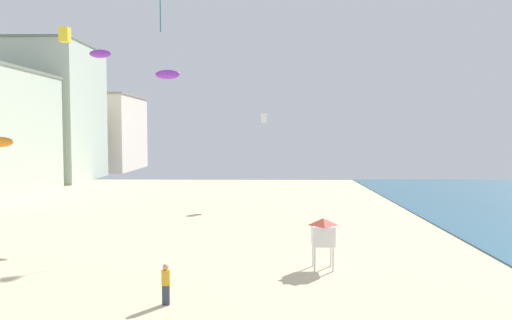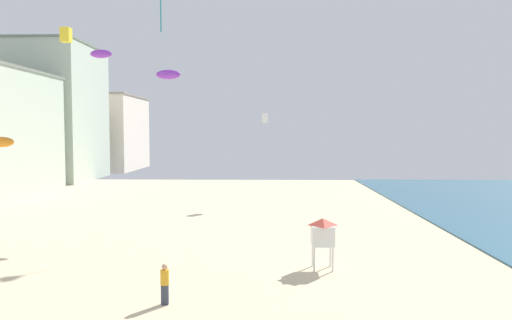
# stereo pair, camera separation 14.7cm
# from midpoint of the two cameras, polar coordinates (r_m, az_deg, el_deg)

# --- Properties ---
(boardwalk_hotel_far) EXTENTS (13.79, 14.48, 19.01)m
(boardwalk_hotel_far) POSITION_cam_midpoint_polar(r_m,az_deg,el_deg) (74.55, -23.95, 5.15)
(boardwalk_hotel_far) COLOR #B7C6B2
(boardwalk_hotel_far) RESTS_ON ground
(boardwalk_hotel_distant) EXTENTS (16.64, 17.13, 13.24)m
(boardwalk_hotel_distant) POSITION_cam_midpoint_polar(r_m,az_deg,el_deg) (91.41, -19.05, 3.07)
(boardwalk_hotel_distant) COLOR silver
(boardwalk_hotel_distant) RESTS_ON ground
(kite_flyer) EXTENTS (0.34, 0.34, 1.64)m
(kite_flyer) POSITION_cam_midpoint_polar(r_m,az_deg,el_deg) (19.90, -10.85, -14.00)
(kite_flyer) COLOR #383D4C
(kite_flyer) RESTS_ON ground
(lifeguard_stand) EXTENTS (1.10, 1.10, 2.55)m
(lifeguard_stand) POSITION_cam_midpoint_polar(r_m,az_deg,el_deg) (24.38, 7.77, -8.49)
(lifeguard_stand) COLOR white
(lifeguard_stand) RESTS_ON ground
(kite_yellow_box) EXTENTS (0.74, 0.74, 1.16)m
(kite_yellow_box) POSITION_cam_midpoint_polar(r_m,az_deg,el_deg) (42.68, -21.81, 13.62)
(kite_yellow_box) COLOR yellow
(kite_orange_parafoil) EXTENTS (1.61, 0.45, 0.63)m
(kite_orange_parafoil) POSITION_cam_midpoint_polar(r_m,az_deg,el_deg) (32.30, -28.18, 1.89)
(kite_orange_parafoil) COLOR orange
(kite_purple_parafoil) EXTENTS (1.76, 0.49, 0.69)m
(kite_purple_parafoil) POSITION_cam_midpoint_polar(r_m,az_deg,el_deg) (35.60, -10.55, 9.94)
(kite_purple_parafoil) COLOR purple
(kite_white_box) EXTENTS (0.56, 0.56, 0.88)m
(kite_white_box) POSITION_cam_midpoint_polar(r_m,az_deg,el_deg) (46.10, 0.85, 4.99)
(kite_white_box) COLOR white
(kite_purple_parafoil_2) EXTENTS (1.51, 0.42, 0.59)m
(kite_purple_parafoil_2) POSITION_cam_midpoint_polar(r_m,az_deg,el_deg) (35.35, -18.09, 11.89)
(kite_purple_parafoil_2) COLOR purple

